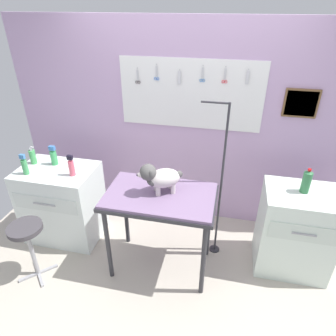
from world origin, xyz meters
TOP-DOWN VIEW (x-y plane):
  - ground at (0.00, 0.00)m, footprint 4.40×4.00m
  - rear_wall_panel at (0.01, 1.28)m, footprint 4.00×0.09m
  - grooming_table at (-0.06, 0.33)m, footprint 1.02×0.62m
  - grooming_arm at (0.46, 0.66)m, footprint 0.30×0.11m
  - dog at (-0.07, 0.36)m, footprint 0.40×0.30m
  - counter_left at (-1.25, 0.56)m, footprint 0.80×0.58m
  - cabinet_right at (1.22, 0.63)m, footprint 0.68×0.54m
  - stool at (-1.24, -0.07)m, footprint 0.31×0.31m
  - detangler_spray at (-1.49, 0.42)m, footprint 0.06×0.06m
  - pump_bottle_white at (-1.31, 0.66)m, footprint 0.07×0.07m
  - conditioner_bottle at (-1.01, 0.50)m, footprint 0.06×0.06m
  - spray_bottle_tall at (-1.54, 0.63)m, footprint 0.07×0.07m
  - soda_bottle at (1.21, 0.65)m, footprint 0.08×0.08m

SIDE VIEW (x-z plane):
  - ground at x=0.00m, z-range -0.04..0.00m
  - counter_left at x=-1.25m, z-range 0.00..0.87m
  - cabinet_right at x=1.22m, z-range 0.00..0.89m
  - stool at x=-1.24m, z-range 0.19..0.81m
  - grooming_arm at x=0.46m, z-range -0.05..1.62m
  - grooming_table at x=-0.06m, z-range 0.35..1.24m
  - spray_bottle_tall at x=-1.54m, z-range 0.85..1.05m
  - pump_bottle_white at x=-1.31m, z-range 0.85..1.07m
  - detangler_spray at x=-1.49m, z-range 0.85..1.07m
  - conditioner_bottle at x=-1.01m, z-range 0.85..1.08m
  - soda_bottle at x=1.21m, z-range 0.88..1.12m
  - dog at x=-0.07m, z-range 0.90..1.20m
  - rear_wall_panel at x=0.01m, z-range 0.01..2.31m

